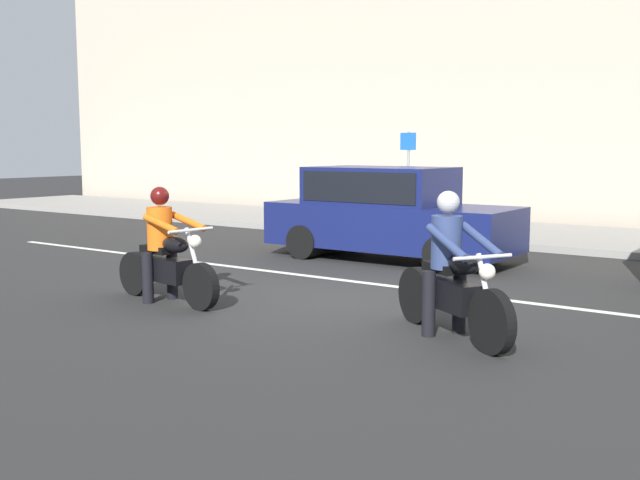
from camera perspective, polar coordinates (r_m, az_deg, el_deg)
name	(u,v)px	position (r m, az deg, el deg)	size (l,w,h in m)	color
ground_plane	(345,294)	(10.75, 1.93, -4.12)	(80.00, 80.00, 0.00)	#262626
sidewalk_slab	(537,235)	(17.89, 16.17, 0.34)	(40.00, 4.40, 0.14)	gray
lane_marking_stripe	(380,284)	(11.48, 4.56, -3.39)	(18.00, 0.14, 0.01)	silver
motorcycle_with_rider_orange_stripe	(165,255)	(10.29, -11.69, -1.15)	(2.09, 0.72, 1.56)	black
motorcycle_with_rider_denim_blue	(451,278)	(8.35, 9.94, -2.90)	(1.90, 1.23, 1.61)	black
parked_sedan_navy	(387,212)	(13.90, 5.12, 2.10)	(4.62, 1.82, 1.72)	#11194C
street_sign_post	(408,167)	(19.46, 6.72, 5.51)	(0.44, 0.08, 2.34)	gray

